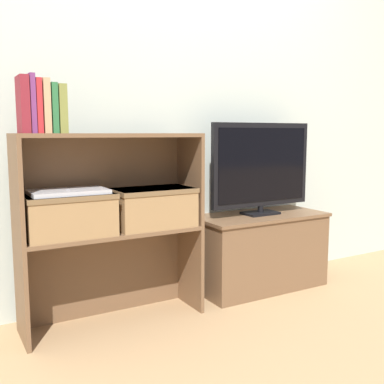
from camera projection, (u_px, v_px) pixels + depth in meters
ground_plane at (205, 313)px, 2.47m from camera, size 16.00×16.00×0.00m
wall_back at (170, 96)px, 2.66m from camera, size 10.00×0.05×2.40m
tv_stand at (260, 251)px, 2.85m from camera, size 0.84×0.40×0.47m
tv at (261, 166)px, 2.78m from camera, size 0.72×0.14×0.57m
bookshelf_lower_tier at (109, 262)px, 2.37m from camera, size 0.93×0.29×0.49m
bookshelf_upper_tier at (107, 169)px, 2.31m from camera, size 0.93×0.29×0.49m
book_maroon at (23, 105)px, 1.97m from camera, size 0.04×0.14×0.25m
book_plum at (31, 104)px, 1.98m from camera, size 0.02×0.13×0.26m
book_crimson at (37, 106)px, 2.00m from camera, size 0.02×0.12×0.24m
book_tan at (45, 106)px, 2.01m from camera, size 0.03×0.13×0.24m
book_forest at (53, 108)px, 2.03m from camera, size 0.03×0.12×0.22m
book_olive at (61, 109)px, 2.05m from camera, size 0.04×0.12×0.22m
storage_basket_left at (69, 213)px, 2.16m from camera, size 0.42×0.26×0.21m
storage_basket_right at (153, 206)px, 2.38m from camera, size 0.42×0.26×0.21m
laptop at (68, 192)px, 2.14m from camera, size 0.36×0.22×0.02m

